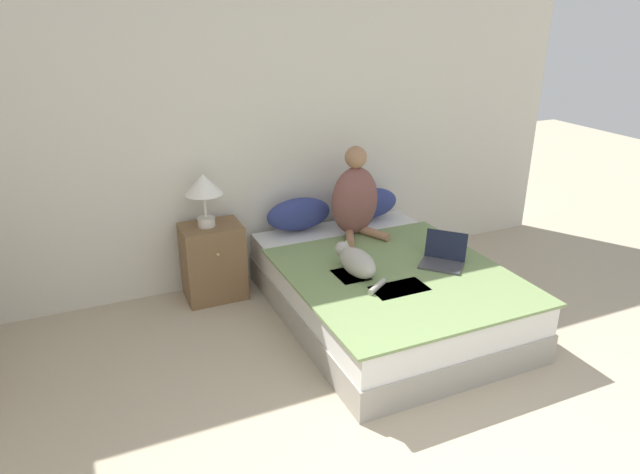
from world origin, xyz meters
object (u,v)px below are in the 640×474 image
object	(u,v)px
laptop_open	(443,258)
cat_tabby	(356,262)
pillow_near	(299,214)
table_lamp	(204,188)
bed	(384,291)
pillow_far	(368,204)
person_sitting	(355,198)
nightstand	(213,262)

from	to	relation	value
laptop_open	cat_tabby	bearing A→B (deg)	-143.10
pillow_near	cat_tabby	bearing A→B (deg)	-86.99
cat_tabby	table_lamp	distance (m)	1.33
bed	laptop_open	size ratio (longest dim) A/B	5.09
pillow_far	person_sitting	world-z (taller)	person_sitting
pillow_far	table_lamp	xyz separation A→B (m)	(-1.48, -0.05, 0.36)
laptop_open	nightstand	distance (m)	1.84
cat_tabby	table_lamp	xyz separation A→B (m)	(-0.86, 0.93, 0.40)
pillow_near	table_lamp	world-z (taller)	table_lamp
pillow_near	person_sitting	distance (m)	0.51
pillow_far	cat_tabby	distance (m)	1.16
person_sitting	laptop_open	size ratio (longest dim) A/B	1.86
pillow_near	cat_tabby	world-z (taller)	pillow_near
pillow_near	person_sitting	world-z (taller)	person_sitting
bed	cat_tabby	world-z (taller)	cat_tabby
pillow_near	cat_tabby	size ratio (longest dim) A/B	0.95
pillow_near	table_lamp	distance (m)	0.88
pillow_far	laptop_open	bearing A→B (deg)	-87.41
laptop_open	pillow_far	bearing A→B (deg)	139.58
table_lamp	cat_tabby	bearing A→B (deg)	-47.17
pillow_near	nightstand	world-z (taller)	pillow_near
pillow_near	laptop_open	distance (m)	1.31
bed	laptop_open	bearing A→B (deg)	-25.77
pillow_far	cat_tabby	bearing A→B (deg)	-122.57
person_sitting	cat_tabby	world-z (taller)	person_sitting
cat_tabby	laptop_open	distance (m)	0.68
cat_tabby	nightstand	world-z (taller)	cat_tabby
bed	cat_tabby	xyz separation A→B (m)	(-0.29, -0.07, 0.33)
pillow_near	table_lamp	xyz separation A→B (m)	(-0.81, -0.05, 0.36)
person_sitting	laptop_open	bearing A→B (deg)	-68.12
cat_tabby	nightstand	size ratio (longest dim) A/B	0.95
person_sitting	laptop_open	world-z (taller)	person_sitting
bed	person_sitting	world-z (taller)	person_sitting
cat_tabby	table_lamp	size ratio (longest dim) A/B	1.41
pillow_far	bed	bearing A→B (deg)	-110.37
pillow_far	laptop_open	size ratio (longest dim) A/B	1.41
person_sitting	table_lamp	size ratio (longest dim) A/B	1.76
pillow_near	nightstand	bearing A→B (deg)	-176.62
pillow_far	nightstand	size ratio (longest dim) A/B	0.91
bed	table_lamp	size ratio (longest dim) A/B	4.83
laptop_open	table_lamp	size ratio (longest dim) A/B	0.95
table_lamp	bed	bearing A→B (deg)	-36.93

